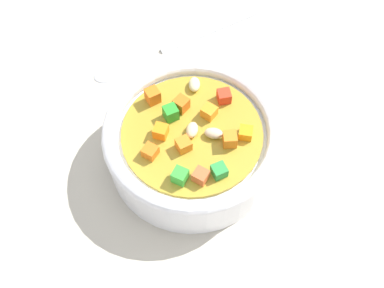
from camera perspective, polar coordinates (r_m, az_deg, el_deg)
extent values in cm
cube|color=#BAB2A0|center=(55.30, 0.00, -2.06)|extent=(140.00, 140.00, 2.00)
cylinder|color=white|center=(52.39, 0.00, -0.27)|extent=(17.82, 17.82, 4.73)
torus|color=white|center=(49.98, 0.00, 1.40)|extent=(18.31, 18.31, 1.56)
cylinder|color=#A88D2A|center=(50.20, 0.00, 1.24)|extent=(14.45, 14.45, 0.40)
cube|color=red|center=(51.93, 3.71, 5.51)|extent=(1.52, 1.52, 1.26)
ellipsoid|color=beige|center=(49.40, 0.11, 1.16)|extent=(2.22, 2.00, 0.88)
cube|color=orange|center=(48.41, -4.83, -0.86)|extent=(1.88, 1.88, 1.08)
cube|color=orange|center=(48.57, -0.98, -0.06)|extent=(1.50, 1.50, 1.21)
cube|color=green|center=(50.48, -2.46, 3.61)|extent=(1.46, 1.46, 1.52)
cube|color=green|center=(46.80, -1.39, -3.68)|extent=(1.89, 1.89, 1.37)
cube|color=orange|center=(51.81, -4.55, 5.56)|extent=(1.54, 1.54, 1.60)
cube|color=orange|center=(49.67, 6.19, 1.30)|extent=(1.83, 1.83, 1.06)
ellipsoid|color=beige|center=(49.49, 2.51, 1.24)|extent=(1.99, 2.22, 0.90)
cube|color=#D65D30|center=(46.92, 1.01, -3.67)|extent=(1.88, 1.88, 1.15)
ellipsoid|color=beige|center=(52.99, 0.28, 6.87)|extent=(2.18, 1.80, 0.90)
cube|color=orange|center=(50.73, 1.99, 3.73)|extent=(1.85, 1.85, 1.21)
cube|color=orange|center=(49.46, -3.62, 1.48)|extent=(1.87, 1.87, 1.24)
cube|color=green|center=(47.25, 3.15, -3.09)|extent=(1.43, 1.43, 1.13)
cube|color=orange|center=(51.18, -0.89, 4.73)|extent=(1.83, 1.83, 1.45)
cube|color=orange|center=(48.89, 4.38, 0.55)|extent=(1.66, 1.66, 1.44)
cylinder|color=silver|center=(65.44, 2.05, 12.98)|extent=(2.90, 14.05, 0.77)
ellipsoid|color=silver|center=(61.62, -9.77, 8.12)|extent=(2.96, 3.79, 0.75)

